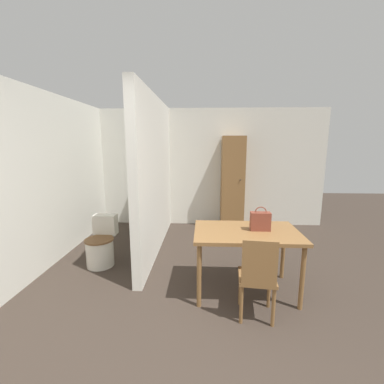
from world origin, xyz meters
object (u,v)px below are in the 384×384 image
wooden_chair (258,276)px  dining_table (246,237)px  wooden_cabinet (232,183)px  handbag (260,221)px  toilet (101,245)px

wooden_chair → dining_table: bearing=100.3°
wooden_cabinet → handbag: bearing=-88.4°
toilet → handbag: 2.33m
handbag → dining_table: bearing=-170.9°
toilet → handbag: bearing=-15.5°
dining_table → handbag: 0.25m
handbag → wooden_cabinet: wooden_cabinet is taller
handbag → wooden_cabinet: bearing=91.6°
toilet → handbag: handbag is taller
dining_table → wooden_chair: wooden_chair is taller
dining_table → wooden_chair: bearing=-85.9°
dining_table → wooden_cabinet: (0.09, 2.42, 0.28)m
wooden_chair → toilet: size_ratio=1.26×
dining_table → wooden_chair: size_ratio=1.38×
wooden_chair → wooden_cabinet: bearing=95.1°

